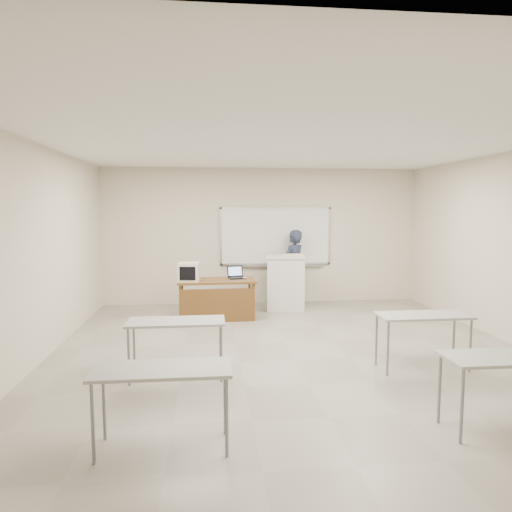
{
  "coord_description": "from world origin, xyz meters",
  "views": [
    {
      "loc": [
        -1.18,
        -6.1,
        2.1
      ],
      "look_at": [
        -0.33,
        2.2,
        1.24
      ],
      "focal_mm": 32.0,
      "sensor_mm": 36.0,
      "label": 1
    }
  ],
  "objects": [
    {
      "name": "keyboard",
      "position": [
        0.55,
        3.28,
        1.15
      ],
      "size": [
        0.47,
        0.18,
        0.03
      ],
      "primitive_type": "cube",
      "rotation": [
        0.0,
        0.0,
        0.04
      ],
      "color": "beige",
      "rests_on": "podium"
    },
    {
      "name": "laptop",
      "position": [
        -0.65,
        2.75,
        0.81
      ],
      "size": [
        0.32,
        0.29,
        0.23
      ],
      "rotation": [
        0.0,
        0.0,
        0.23
      ],
      "color": "black",
      "rests_on": "instructor_desk"
    },
    {
      "name": "student_desks",
      "position": [
        -0.0,
        -1.35,
        0.67
      ],
      "size": [
        4.4,
        2.2,
        0.73
      ],
      "color": "gray",
      "rests_on": "floor"
    },
    {
      "name": "instructor_desk",
      "position": [
        -1.05,
        2.49,
        0.55
      ],
      "size": [
        1.47,
        0.74,
        0.75
      ],
      "rotation": [
        0.0,
        0.0,
        0.03
      ],
      "color": "brown",
      "rests_on": "floor"
    },
    {
      "name": "crt_monitor",
      "position": [
        -1.56,
        2.48,
        0.92
      ],
      "size": [
        0.39,
        0.44,
        0.37
      ],
      "rotation": [
        0.0,
        0.0,
        -0.11
      ],
      "color": "beige",
      "rests_on": "instructor_desk"
    },
    {
      "name": "presenter",
      "position": [
        0.66,
        3.73,
        0.82
      ],
      "size": [
        0.71,
        0.69,
        1.65
      ],
      "primitive_type": "imported",
      "rotation": [
        0.0,
        0.0,
        3.85
      ],
      "color": "black",
      "rests_on": "floor"
    },
    {
      "name": "whiteboard",
      "position": [
        0.3,
        3.97,
        1.48
      ],
      "size": [
        2.48,
        0.1,
        1.31
      ],
      "color": "white",
      "rests_on": "floor"
    },
    {
      "name": "floor",
      "position": [
        0.0,
        0.0,
        -0.01
      ],
      "size": [
        7.0,
        8.0,
        0.01
      ],
      "primitive_type": "cube",
      "color": "gray",
      "rests_on": "ground"
    },
    {
      "name": "podium",
      "position": [
        0.4,
        3.2,
        0.57
      ],
      "size": [
        0.81,
        0.59,
        1.14
      ],
      "rotation": [
        0.0,
        0.0,
        -0.13
      ],
      "color": "beige",
      "rests_on": "floor"
    },
    {
      "name": "mouse",
      "position": [
        -0.5,
        2.65,
        0.77
      ],
      "size": [
        0.1,
        0.07,
        0.04
      ],
      "primitive_type": "ellipsoid",
      "rotation": [
        0.0,
        0.0,
        0.07
      ],
      "color": "silver",
      "rests_on": "instructor_desk"
    }
  ]
}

